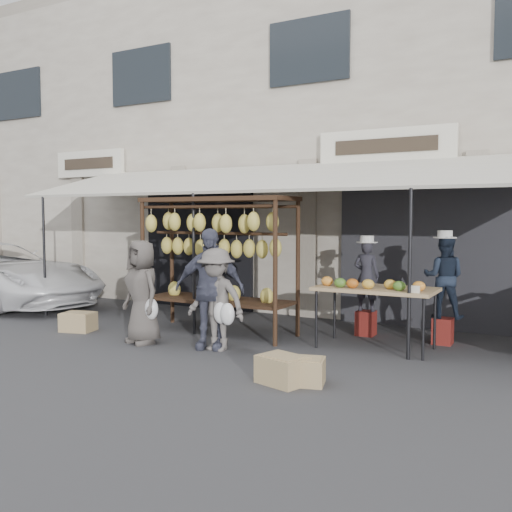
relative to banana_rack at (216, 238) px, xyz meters
The scene contains 15 objects.
ground_plane 2.17m from the banana_rack, 63.01° to the right, with size 90.00×90.00×0.00m, color #2D2D30.
shophouse 5.61m from the banana_rack, 82.53° to the left, with size 24.00×6.15×7.30m.
awning 1.54m from the banana_rack, 54.08° to the left, with size 10.00×2.35×2.92m.
banana_rack is the anchor object (origin of this frame).
produce_table 2.69m from the banana_rack, ahead, with size 1.70×0.90×1.04m.
vendor_left 2.50m from the banana_rack, 25.78° to the left, with size 0.42×0.27×1.14m, color #282730.
vendor_right 3.59m from the banana_rack, 16.44° to the left, with size 0.60×0.47×1.24m, color #1B2434.
customer_left 1.51m from the banana_rack, 118.26° to the right, with size 0.77×0.50×1.57m, color #4B4541.
customer_mid 1.25m from the banana_rack, 62.88° to the right, with size 1.03×0.43×1.75m, color #474A5E.
customer_right 1.42m from the banana_rack, 57.49° to the right, with size 0.95×0.55×1.47m, color #615B57.
stool_left 2.79m from the banana_rack, 25.78° to the left, with size 0.28×0.28×0.40m, color maroon.
stool_right 3.80m from the banana_rack, 16.44° to the left, with size 0.28×0.28×0.40m, color maroon.
crate_near_a 3.28m from the banana_rack, 42.43° to the right, with size 0.54×0.41×0.32m, color tan.
crate_near_b 3.37m from the banana_rack, 38.41° to the right, with size 0.49×0.38×0.30m, color tan.
crate_far 2.74m from the banana_rack, 156.32° to the right, with size 0.52×0.39×0.31m, color tan.
Camera 1 is at (4.35, -6.47, 1.93)m, focal length 40.00 mm.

